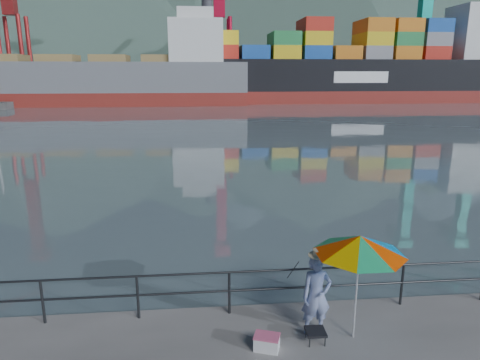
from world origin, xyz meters
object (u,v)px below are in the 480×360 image
object	(u,v)px
fisherman	(316,296)
bulk_carrier	(120,79)
cooler_bag	(267,343)
container_ship	(360,70)
beach_umbrella	(360,245)

from	to	relation	value
fisherman	bulk_carrier	world-z (taller)	bulk_carrier
cooler_bag	container_ship	size ratio (longest dim) A/B	0.01
cooler_bag	container_ship	xyz separation A→B (m)	(29.63, 74.20, 5.69)
beach_umbrella	fisherman	bearing A→B (deg)	164.74
bulk_carrier	container_ship	distance (m)	44.36
bulk_carrier	container_ship	world-z (taller)	container_ship
beach_umbrella	bulk_carrier	xyz separation A→B (m)	(-16.33, 69.73, 2.17)
fisherman	cooler_bag	world-z (taller)	fisherman
fisherman	cooler_bag	bearing A→B (deg)	-162.98
fisherman	beach_umbrella	world-z (taller)	beach_umbrella
beach_umbrella	bulk_carrier	size ratio (longest dim) A/B	0.05
cooler_bag	bulk_carrier	bearing A→B (deg)	121.04
fisherman	beach_umbrella	distance (m)	1.40
cooler_bag	bulk_carrier	distance (m)	71.56
fisherman	beach_umbrella	xyz separation A→B (m)	(0.75, -0.20, 1.16)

